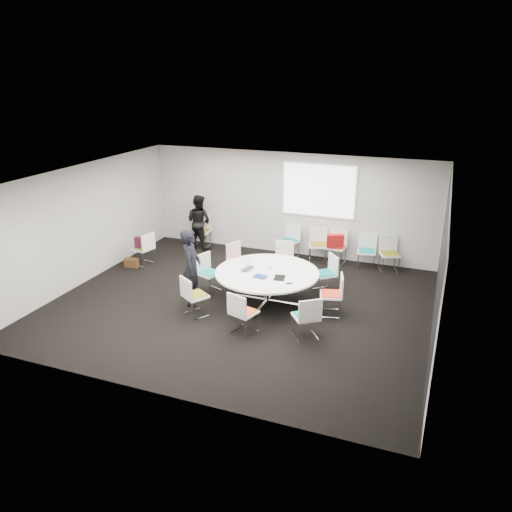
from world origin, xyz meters
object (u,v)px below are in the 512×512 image
(chair_ring_e, at_px, (209,280))
(chair_back_b, at_px, (317,251))
(chair_spare_left, at_px, (144,255))
(cup, at_px, (269,267))
(chair_ring_b, at_px, (325,281))
(chair_person_back, at_px, (202,237))
(chair_ring_c, at_px, (283,266))
(conference_table, at_px, (267,280))
(chair_ring_f, at_px, (195,303))
(chair_ring_g, at_px, (243,320))
(chair_back_e, at_px, (389,260))
(chair_back_c, at_px, (336,253))
(laptop, at_px, (249,269))
(maroon_bag, at_px, (143,242))
(chair_ring_a, at_px, (331,302))
(chair_ring_h, at_px, (306,325))
(person_back, at_px, (199,222))
(chair_back_d, at_px, (366,257))
(chair_ring_d, at_px, (239,268))
(person_main, at_px, (191,267))
(chair_back_a, at_px, (289,247))
(brown_bag, at_px, (131,263))

(chair_ring_e, xyz_separation_m, chair_back_b, (1.85, 2.82, 0.00))
(chair_spare_left, bearing_deg, cup, -89.89)
(chair_ring_b, xyz_separation_m, chair_person_back, (-4.10, 1.90, 0.00))
(chair_ring_c, bearing_deg, conference_table, 87.42)
(conference_table, height_order, cup, cup)
(chair_ring_f, distance_m, chair_ring_g, 1.27)
(chair_back_e, distance_m, chair_spare_left, 6.35)
(chair_back_c, xyz_separation_m, chair_spare_left, (-4.70, -1.89, 0.00))
(conference_table, distance_m, chair_back_c, 3.06)
(chair_person_back, relative_size, laptop, 2.42)
(conference_table, bearing_deg, maroon_bag, 164.97)
(maroon_bag, bearing_deg, chair_ring_a, -11.66)
(chair_spare_left, bearing_deg, chair_person_back, -9.17)
(chair_ring_h, bearing_deg, person_back, 101.00)
(conference_table, relative_size, chair_ring_h, 2.56)
(chair_back_e, height_order, maroon_bag, chair_back_e)
(chair_back_d, xyz_separation_m, cup, (-1.72, -2.69, 0.50))
(chair_ring_h, bearing_deg, conference_table, 99.21)
(chair_ring_d, distance_m, chair_back_c, 2.74)
(chair_ring_a, height_order, chair_ring_b, same)
(chair_ring_d, height_order, chair_ring_f, same)
(chair_ring_b, xyz_separation_m, maroon_bag, (-4.87, 0.01, 0.34))
(chair_spare_left, height_order, person_main, person_main)
(chair_ring_f, xyz_separation_m, chair_back_a, (0.79, 4.03, 0.00))
(cup, bearing_deg, laptop, -148.74)
(chair_ring_b, relative_size, chair_ring_d, 1.00)
(chair_spare_left, relative_size, person_main, 0.52)
(maroon_bag, bearing_deg, chair_ring_g, -32.86)
(chair_ring_a, bearing_deg, chair_person_back, 41.71)
(chair_back_c, bearing_deg, chair_ring_c, 58.07)
(chair_ring_c, xyz_separation_m, laptop, (-0.27, -1.57, 0.47))
(chair_person_back, bearing_deg, cup, 132.57)
(chair_ring_f, xyz_separation_m, laptop, (0.79, 1.07, 0.47))
(chair_back_a, distance_m, chair_person_back, 2.65)
(chair_ring_c, xyz_separation_m, chair_ring_g, (0.16, -2.99, 0.00))
(chair_ring_a, height_order, chair_ring_f, same)
(chair_back_b, distance_m, chair_back_e, 1.88)
(chair_back_b, bearing_deg, chair_ring_e, 45.43)
(chair_ring_d, xyz_separation_m, chair_back_e, (3.38, 1.81, 0.00))
(chair_ring_a, xyz_separation_m, laptop, (-1.84, 0.02, 0.47))
(chair_ring_c, height_order, chair_ring_f, same)
(chair_back_a, xyz_separation_m, chair_back_c, (1.30, 0.00, 0.00))
(chair_person_back, distance_m, person_back, 0.53)
(chair_ring_d, xyz_separation_m, chair_ring_f, (-0.08, -2.18, 0.00))
(chair_ring_f, relative_size, brown_bag, 2.44)
(chair_back_a, bearing_deg, person_back, 19.80)
(chair_back_b, relative_size, chair_person_back, 1.00)
(chair_back_a, relative_size, person_back, 0.57)
(laptop, xyz_separation_m, brown_bag, (-3.61, 0.77, -0.62))
(chair_ring_f, relative_size, chair_back_d, 1.00)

